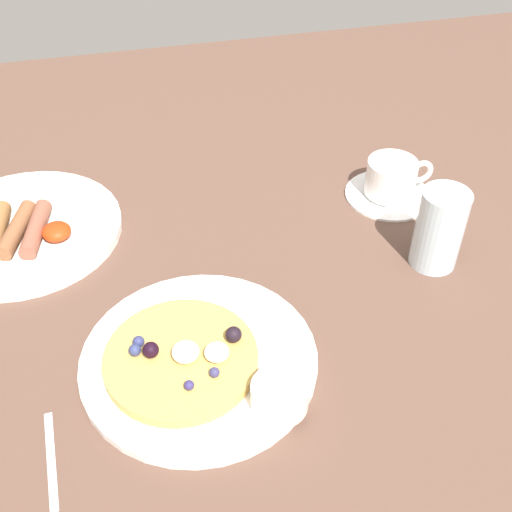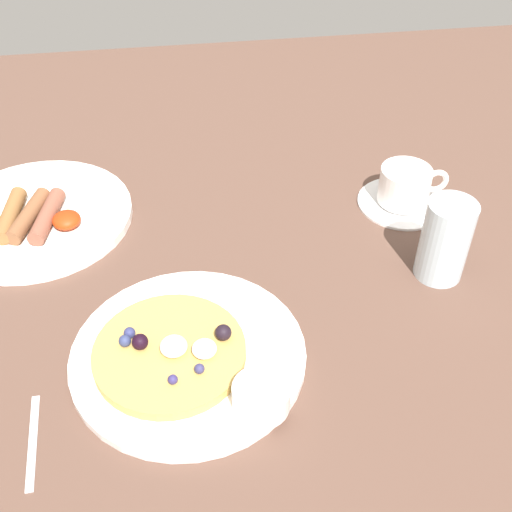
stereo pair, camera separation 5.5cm
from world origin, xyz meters
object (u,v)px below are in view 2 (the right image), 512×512
water_glass (445,240)px  teaspoon (28,502)px  breakfast_plate (36,217)px  coffee_saucer (401,202)px  syrup_ramekin (262,396)px  coffee_cup (406,184)px  pancake_plate (188,355)px

water_glass → teaspoon: bearing=-153.2°
breakfast_plate → teaspoon: breakfast_plate is taller
breakfast_plate → water_glass: 0.55m
teaspoon → water_glass: (0.48, 0.24, 0.05)m
coffee_saucer → teaspoon: coffee_saucer is taller
breakfast_plate → coffee_saucer: size_ratio=2.12×
syrup_ramekin → water_glass: 0.31m
coffee_saucer → coffee_cup: 0.03m
syrup_ramekin → water_glass: size_ratio=0.55×
coffee_cup → water_glass: size_ratio=0.93×
pancake_plate → coffee_cup: 0.40m
syrup_ramekin → coffee_saucer: size_ratio=0.47×
coffee_cup → teaspoon: (-0.48, -0.39, -0.03)m
pancake_plate → teaspoon: bearing=-136.5°
teaspoon → water_glass: bearing=26.8°
coffee_saucer → water_glass: bearing=-90.3°
coffee_cup → breakfast_plate: bearing=175.9°
pancake_plate → breakfast_plate: (-0.19, 0.28, 0.00)m
pancake_plate → breakfast_plate: bearing=125.0°
pancake_plate → coffee_saucer: (0.32, 0.24, -0.00)m
water_glass → coffee_cup: bearing=89.0°
syrup_ramekin → breakfast_plate: bearing=126.4°
pancake_plate → syrup_ramekin: bearing=-49.2°
syrup_ramekin → water_glass: bearing=34.6°
pancake_plate → breakfast_plate: breakfast_plate is taller
teaspoon → coffee_cup: bearing=38.9°
syrup_ramekin → coffee_cup: size_ratio=0.59×
coffee_cup → water_glass: 0.15m
syrup_ramekin → water_glass: (0.25, 0.17, 0.03)m
syrup_ramekin → coffee_saucer: (0.25, 0.32, -0.02)m
syrup_ramekin → coffee_saucer: 0.41m
pancake_plate → coffee_saucer: bearing=36.7°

